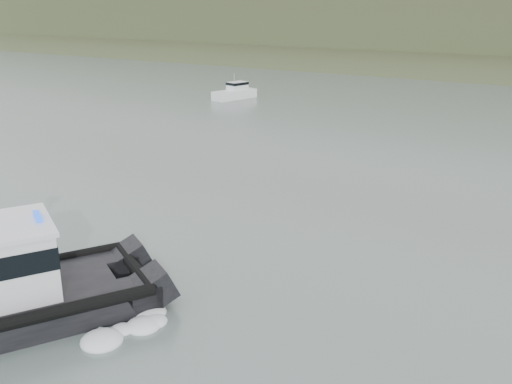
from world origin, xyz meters
TOP-DOWN VIEW (x-y plane):
  - ground at (0.00, 0.00)m, footprint 400.00×400.00m
  - motorboat at (-23.51, 42.89)m, footprint 3.10×5.74m

SIDE VIEW (x-z plane):
  - ground at x=0.00m, z-range 0.00..0.00m
  - motorboat at x=-23.51m, z-range -0.75..2.25m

